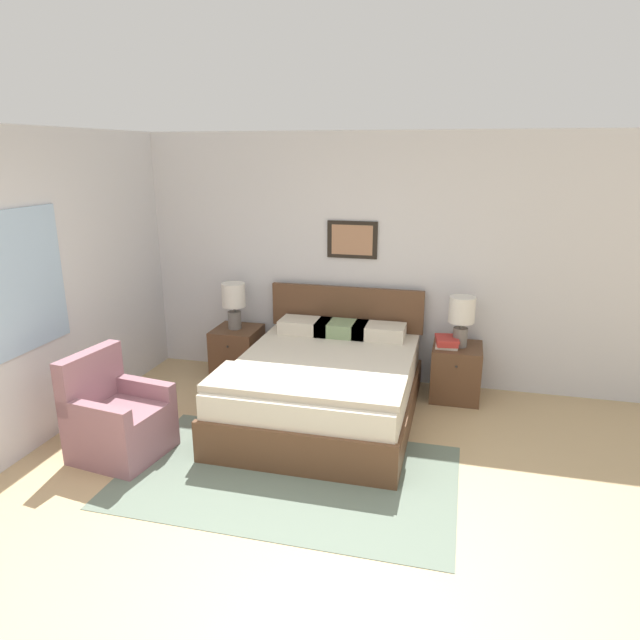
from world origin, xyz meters
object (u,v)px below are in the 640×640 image
Objects in this scene: bed at (324,386)px; nightstand_by_door at (456,372)px; armchair at (117,421)px; table_lamp_near_window at (234,300)px; nightstand_near_window at (238,352)px; table_lamp_by_door at (462,315)px.

nightstand_by_door is at bearing 33.10° from bed.
table_lamp_near_window reaches higher than armchair.
armchair is at bearing -99.34° from nightstand_near_window.
table_lamp_near_window is 2.38m from table_lamp_by_door.
table_lamp_near_window is (-2.37, -0.00, 0.60)m from nightstand_by_door.
bed reaches higher than nightstand_by_door.
nightstand_near_window is 2.35m from nightstand_by_door.
bed reaches higher than armchair.
armchair reaches higher than nightstand_near_window.
table_lamp_near_window is (-0.02, -0.00, 0.60)m from nightstand_near_window.
table_lamp_by_door is at bearing -2.41° from nightstand_by_door.
armchair is at bearing -98.82° from table_lamp_near_window.
table_lamp_near_window is (0.28, 1.84, 0.57)m from armchair.
bed is 1.52m from table_lamp_by_door.
table_lamp_near_window is 1.00× the size of table_lamp_by_door.
nightstand_near_window is at bearing 146.90° from bed.
armchair is at bearing -145.46° from table_lamp_by_door.
nightstand_near_window is 1.09× the size of table_lamp_near_window.
table_lamp_near_window is at bearing 180.00° from table_lamp_by_door.
nightstand_near_window is at bearing 180.00° from nightstand_by_door.
nightstand_by_door is at bearing 0.00° from nightstand_near_window.
table_lamp_near_window is (-1.19, 0.77, 0.56)m from bed.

